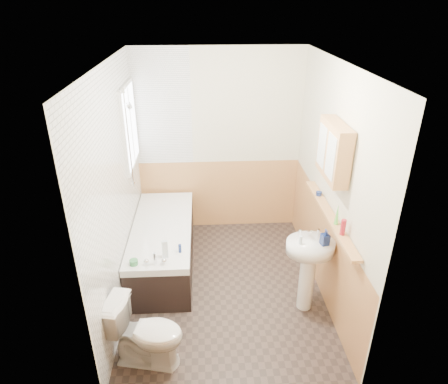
{
  "coord_description": "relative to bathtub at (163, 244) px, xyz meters",
  "views": [
    {
      "loc": [
        -0.22,
        -3.66,
        3.05
      ],
      "look_at": [
        0.0,
        0.15,
        1.15
      ],
      "focal_mm": 32.0,
      "sensor_mm": 36.0,
      "label": 1
    }
  ],
  "objects": [
    {
      "name": "ceiling",
      "position": [
        0.73,
        -0.46,
        2.2
      ],
      "size": [
        2.8,
        2.8,
        0.0
      ],
      "primitive_type": "plane",
      "rotation": [
        3.14,
        0.0,
        0.0
      ],
      "color": "white",
      "rests_on": "ground"
    },
    {
      "name": "toilet",
      "position": [
        -0.03,
        -1.46,
        0.04
      ],
      "size": [
        0.75,
        0.52,
        0.67
      ],
      "primitive_type": "imported",
      "rotation": [
        0.0,
        0.0,
        1.36
      ],
      "color": "white",
      "rests_on": "floor"
    },
    {
      "name": "wall_right",
      "position": [
        1.84,
        -0.46,
        0.95
      ],
      "size": [
        0.02,
        2.8,
        2.5
      ],
      "primitive_type": "cube",
      "color": "beige",
      "rests_on": "ground"
    },
    {
      "name": "wainscot_back",
      "position": [
        0.73,
        0.92,
        0.2
      ],
      "size": [
        2.2,
        0.01,
        1.0
      ],
      "primitive_type": "cube",
      "color": "tan",
      "rests_on": "wall_back"
    },
    {
      "name": "pine_shelf",
      "position": [
        1.77,
        -0.72,
        0.76
      ],
      "size": [
        0.1,
        1.56,
        0.03
      ],
      "primitive_type": "cube",
      "color": "tan",
      "rests_on": "wall_right"
    },
    {
      "name": "bathtub",
      "position": [
        0.0,
        0.0,
        0.0
      ],
      "size": [
        0.7,
        1.73,
        0.71
      ],
      "color": "black",
      "rests_on": "floor"
    },
    {
      "name": "cream_jar",
      "position": [
        -0.22,
        -0.76,
        0.3
      ],
      "size": [
        0.09,
        0.09,
        0.05
      ],
      "primitive_type": "cylinder",
      "rotation": [
        0.0,
        0.0,
        0.04
      ],
      "color": "#388447",
      "rests_on": "bathtub"
    },
    {
      "name": "wall_back",
      "position": [
        0.73,
        0.95,
        0.95
      ],
      "size": [
        2.2,
        0.02,
        2.5
      ],
      "primitive_type": "cube",
      "color": "beige",
      "rests_on": "ground"
    },
    {
      "name": "sink",
      "position": [
        1.57,
        -0.84,
        0.3
      ],
      "size": [
        0.49,
        0.4,
        0.95
      ],
      "rotation": [
        0.0,
        0.0,
        -0.14
      ],
      "color": "white",
      "rests_on": "floor"
    },
    {
      "name": "wainscot_right",
      "position": [
        1.82,
        -0.46,
        0.2
      ],
      "size": [
        0.01,
        2.8,
        1.0
      ],
      "primitive_type": "cube",
      "color": "tan",
      "rests_on": "wall_right"
    },
    {
      "name": "wainscot_front",
      "position": [
        0.73,
        -1.85,
        0.2
      ],
      "size": [
        2.2,
        0.01,
        1.0
      ],
      "primitive_type": "cube",
      "color": "tan",
      "rests_on": "wall_front"
    },
    {
      "name": "window",
      "position": [
        -0.33,
        0.49,
        1.35
      ],
      "size": [
        0.03,
        0.79,
        0.99
      ],
      "color": "white",
      "rests_on": "wall_left"
    },
    {
      "name": "wall_left",
      "position": [
        -0.38,
        -0.46,
        0.95
      ],
      "size": [
        0.02,
        2.8,
        2.5
      ],
      "primitive_type": "cube",
      "color": "beige",
      "rests_on": "ground"
    },
    {
      "name": "foam_can",
      "position": [
        1.77,
        -1.1,
        0.86
      ],
      "size": [
        0.05,
        0.05,
        0.15
      ],
      "primitive_type": "cylinder",
      "rotation": [
        0.0,
        0.0,
        -0.07
      ],
      "color": "maroon",
      "rests_on": "pine_shelf"
    },
    {
      "name": "wall_front",
      "position": [
        0.73,
        -1.87,
        0.95
      ],
      "size": [
        2.2,
        0.02,
        2.5
      ],
      "primitive_type": "cube",
      "color": "beige",
      "rests_on": "ground"
    },
    {
      "name": "shower_riser",
      "position": [
        -0.31,
        0.2,
        1.38
      ],
      "size": [
        0.1,
        0.08,
        1.16
      ],
      "color": "silver",
      "rests_on": "wall_left"
    },
    {
      "name": "green_bottle",
      "position": [
        1.77,
        -0.91,
        0.89
      ],
      "size": [
        0.05,
        0.05,
        0.21
      ],
      "primitive_type": "cone",
      "rotation": [
        0.0,
        0.0,
        0.14
      ],
      "color": "#59C647",
      "rests_on": "pine_shelf"
    },
    {
      "name": "medicine_cabinet",
      "position": [
        1.74,
        -0.67,
        1.43
      ],
      "size": [
        0.15,
        0.6,
        0.54
      ],
      "color": "tan",
      "rests_on": "wall_right"
    },
    {
      "name": "clear_bottle",
      "position": [
        1.45,
        -0.88,
        0.59
      ],
      "size": [
        0.04,
        0.04,
        0.09
      ],
      "primitive_type": "cylinder",
      "rotation": [
        0.0,
        0.0,
        -0.24
      ],
      "color": "silver",
      "rests_on": "sink"
    },
    {
      "name": "tile_return_back",
      "position": [
        0.01,
        0.92,
        1.45
      ],
      "size": [
        0.75,
        0.01,
        1.5
      ],
      "primitive_type": "cube",
      "color": "white",
      "rests_on": "wall_back"
    },
    {
      "name": "blue_gel",
      "position": [
        0.1,
        -0.65,
        0.37
      ],
      "size": [
        0.06,
        0.05,
        0.2
      ],
      "primitive_type": "cube",
      "rotation": [
        0.0,
        0.0,
        0.35
      ],
      "color": "silver",
      "rests_on": "bathtub"
    },
    {
      "name": "tile_cladding_left",
      "position": [
        -0.36,
        -0.46,
        0.95
      ],
      "size": [
        0.01,
        2.8,
        2.5
      ],
      "primitive_type": "cube",
      "color": "white",
      "rests_on": "wall_left"
    },
    {
      "name": "black_jar",
      "position": [
        1.77,
        -0.3,
        0.8
      ],
      "size": [
        0.07,
        0.07,
        0.04
      ],
      "primitive_type": "cylinder",
      "rotation": [
        0.0,
        0.0,
        -0.08
      ],
      "color": "navy",
      "rests_on": "pine_shelf"
    },
    {
      "name": "floor",
      "position": [
        0.73,
        -0.46,
        -0.3
      ],
      "size": [
        2.8,
        2.8,
        0.0
      ],
      "primitive_type": "plane",
      "color": "#2F2521",
      "rests_on": "ground"
    },
    {
      "name": "soap_bottle",
      "position": [
        1.69,
        -0.9,
        0.58
      ],
      "size": [
        0.11,
        0.18,
        0.08
      ],
      "primitive_type": "imported",
      "rotation": [
        0.0,
        0.0,
        0.2
      ],
      "color": "navy",
      "rests_on": "sink"
    },
    {
      "name": "orange_bottle",
      "position": [
        0.24,
        -0.57,
        0.32
      ],
      "size": [
        0.04,
        0.04,
        0.1
      ],
      "primitive_type": "cylinder",
      "rotation": [
        0.0,
        0.0,
        -0.26
      ],
      "color": "navy",
      "rests_on": "bathtub"
    }
  ]
}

